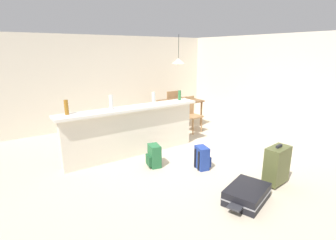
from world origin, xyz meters
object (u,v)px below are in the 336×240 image
(pendant_lamp, at_px, (178,61))
(suitcase_upright_olive, at_px, (277,165))
(bottle_clear, at_px, (154,99))
(bottle_white, at_px, (111,102))
(suitcase_flat_black, at_px, (247,194))
(dining_chair_far_side, at_px, (171,104))
(bottle_green, at_px, (180,95))
(bottle_amber, at_px, (66,107))
(dining_chair_near_partition, at_px, (191,113))
(backpack_green, at_px, (154,156))
(backpack_blue, at_px, (202,158))
(dining_table, at_px, (180,104))

(pendant_lamp, relative_size, suitcase_upright_olive, 1.18)
(bottle_clear, relative_size, suitcase_upright_olive, 0.40)
(bottle_white, distance_m, pendant_lamp, 2.73)
(suitcase_flat_black, bearing_deg, dining_chair_far_side, 69.28)
(bottle_white, distance_m, bottle_green, 1.63)
(bottle_green, bearing_deg, bottle_clear, -169.61)
(bottle_amber, height_order, dining_chair_far_side, bottle_amber)
(dining_chair_near_partition, bearing_deg, backpack_green, -145.95)
(suitcase_flat_black, bearing_deg, dining_chair_near_partition, 64.95)
(bottle_green, bearing_deg, backpack_blue, -109.16)
(bottle_green, height_order, suitcase_upright_olive, bottle_green)
(suitcase_upright_olive, bearing_deg, dining_chair_far_side, 79.08)
(pendant_lamp, relative_size, backpack_green, 1.89)
(backpack_green, bearing_deg, pendant_lamp, 44.25)
(bottle_clear, distance_m, dining_chair_near_partition, 1.80)
(bottle_white, distance_m, backpack_blue, 2.01)
(bottle_green, distance_m, suitcase_upright_olive, 2.57)
(bottle_amber, distance_m, backpack_green, 1.79)
(dining_chair_far_side, relative_size, backpack_blue, 2.21)
(dining_chair_near_partition, bearing_deg, suitcase_upright_olive, -101.93)
(bottle_amber, relative_size, suitcase_upright_olive, 0.39)
(dining_chair_far_side, distance_m, backpack_blue, 3.37)
(bottle_amber, distance_m, pendant_lamp, 3.45)
(bottle_amber, xyz_separation_m, bottle_clear, (1.67, -0.17, 0.00))
(backpack_blue, bearing_deg, suitcase_upright_olive, -60.81)
(bottle_amber, bearing_deg, dining_table, 18.24)
(suitcase_flat_black, distance_m, suitcase_upright_olive, 0.83)
(suitcase_upright_olive, bearing_deg, backpack_green, 127.90)
(suitcase_upright_olive, distance_m, backpack_blue, 1.26)
(bottle_white, xyz_separation_m, backpack_green, (0.48, -0.76, -0.95))
(bottle_white, xyz_separation_m, pendant_lamp, (2.40, 1.11, 0.67))
(pendant_lamp, bearing_deg, bottle_clear, -141.06)
(bottle_white, bearing_deg, backpack_green, -57.90)
(suitcase_flat_black, distance_m, backpack_blue, 1.19)
(suitcase_upright_olive, relative_size, backpack_green, 1.60)
(bottle_clear, bearing_deg, dining_table, 37.61)
(dining_table, bearing_deg, bottle_green, -127.78)
(bottle_green, relative_size, backpack_blue, 0.52)
(dining_chair_near_partition, distance_m, backpack_blue, 2.27)
(dining_chair_near_partition, bearing_deg, dining_chair_far_side, 81.67)
(dining_chair_far_side, bearing_deg, backpack_green, -130.30)
(bottle_white, xyz_separation_m, backpack_blue, (1.16, -1.33, -0.95))
(dining_table, distance_m, pendant_lamp, 1.18)
(bottle_green, bearing_deg, pendant_lamp, 55.00)
(bottle_green, bearing_deg, dining_table, 52.22)
(bottle_clear, xyz_separation_m, backpack_green, (-0.39, -0.63, -0.95))
(backpack_green, bearing_deg, bottle_clear, 58.57)
(dining_chair_far_side, bearing_deg, bottle_amber, -153.69)
(suitcase_flat_black, relative_size, backpack_green, 2.12)
(pendant_lamp, distance_m, backpack_blue, 3.18)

